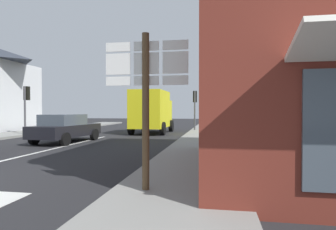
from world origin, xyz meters
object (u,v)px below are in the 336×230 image
object	(u,v)px
delivery_truck	(152,111)
traffic_light_far_right	(195,101)
sedan_far	(66,128)
traffic_light_near_left	(26,99)
route_sign_post	(146,95)

from	to	relation	value
delivery_truck	traffic_light_far_right	distance (m)	3.88
sedan_far	delivery_truck	world-z (taller)	delivery_truck
traffic_light_far_right	sedan_far	bearing A→B (deg)	-124.35
delivery_truck	traffic_light_near_left	bearing A→B (deg)	-155.92
route_sign_post	traffic_light_far_right	world-z (taller)	traffic_light_far_right
sedan_far	traffic_light_far_right	xyz separation A→B (m)	(6.08, 8.90, 1.61)
sedan_far	route_sign_post	xyz separation A→B (m)	(6.46, -8.39, 1.24)
traffic_light_far_right	route_sign_post	bearing A→B (deg)	-88.74
sedan_far	traffic_light_far_right	size ratio (longest dim) A/B	1.35
route_sign_post	delivery_truck	bearing A→B (deg)	102.59
delivery_truck	traffic_light_far_right	xyz separation A→B (m)	(2.94, 2.42, 0.72)
route_sign_post	traffic_light_near_left	world-z (taller)	traffic_light_near_left
sedan_far	route_sign_post	world-z (taller)	route_sign_post
delivery_truck	route_sign_post	bearing A→B (deg)	-77.41
sedan_far	traffic_light_near_left	distance (m)	5.68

